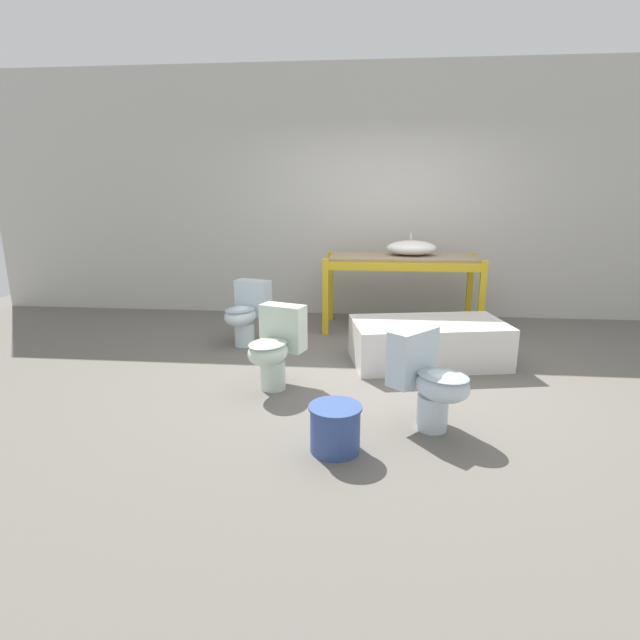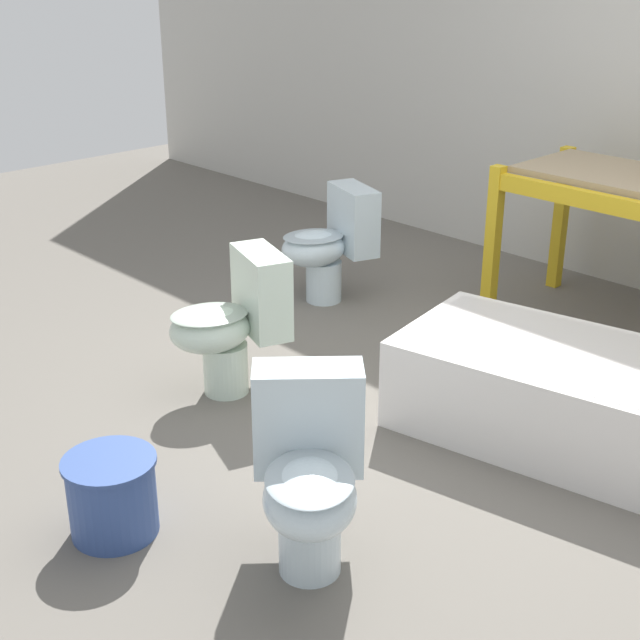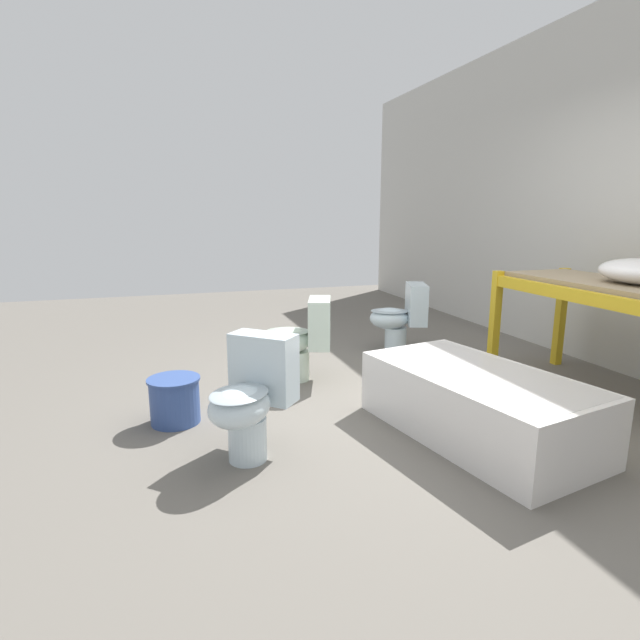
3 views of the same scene
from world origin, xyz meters
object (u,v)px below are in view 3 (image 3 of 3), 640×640
at_px(bathtub_main, 477,399).
at_px(toilet_near, 401,316).
at_px(toilet_far, 302,337).
at_px(toilet_extra, 251,396).
at_px(bucket_white, 175,399).

xyz_separation_m(bathtub_main, toilet_near, (-1.91, 0.43, 0.13)).
height_order(toilet_far, toilet_extra, same).
xyz_separation_m(toilet_extra, bucket_white, (-0.63, -0.40, -0.20)).
distance_m(toilet_extra, bucket_white, 0.78).
height_order(toilet_near, toilet_extra, same).
distance_m(toilet_far, bucket_white, 1.22).
height_order(bathtub_main, toilet_far, toilet_far).
bearing_deg(toilet_extra, bathtub_main, 35.72).
bearing_deg(toilet_extra, toilet_far, 104.27).
bearing_deg(bathtub_main, bucket_white, -124.50).
bearing_deg(bathtub_main, toilet_near, 156.35).
xyz_separation_m(toilet_far, bucket_white, (0.58, -1.05, -0.20)).
distance_m(bathtub_main, toilet_extra, 1.41).
bearing_deg(toilet_extra, bucket_white, 164.82).
relative_size(toilet_far, toilet_extra, 1.00).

